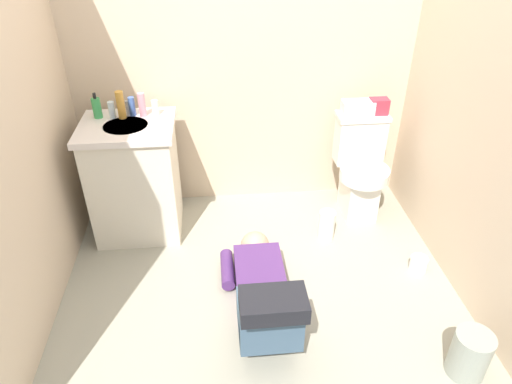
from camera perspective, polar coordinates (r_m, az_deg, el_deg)
ground_plane at (r=2.91m, az=0.37°, el=-11.66°), size 2.88×3.05×0.04m
wall_back at (r=3.24m, az=-1.59°, el=18.19°), size 2.54×0.08×2.40m
wall_right at (r=2.65m, az=28.52°, el=10.88°), size 0.08×2.05×2.40m
toilet at (r=3.41m, az=12.89°, el=2.94°), size 0.36×0.46×0.75m
vanity_cabinet at (r=3.21m, az=-14.90°, el=1.69°), size 0.60×0.52×0.82m
faucet at (r=3.13m, az=-15.76°, el=10.08°), size 0.02×0.02×0.10m
person_plumber at (r=2.59m, az=0.82°, el=-12.55°), size 0.39×1.06×0.52m
tissue_box at (r=3.28m, az=12.60°, el=10.25°), size 0.22×0.11×0.10m
toiletry_bag at (r=3.33m, az=15.12°, el=10.32°), size 0.12×0.09×0.11m
soap_dispenser at (r=3.15m, az=-19.30°, el=9.92°), size 0.06×0.06×0.17m
bottle_clear at (r=3.12m, az=-17.59°, el=9.76°), size 0.04×0.04×0.11m
bottle_amber at (r=3.09m, az=-16.57°, el=10.40°), size 0.05×0.05×0.18m
bottle_blue at (r=3.12m, az=-15.26°, el=10.29°), size 0.04×0.04×0.12m
bottle_pink at (r=3.08m, az=-14.07°, el=10.53°), size 0.05×0.05×0.16m
bottle_white at (r=3.09m, az=-12.50°, el=10.24°), size 0.04×0.04×0.10m
trash_can at (r=2.61m, az=25.17°, el=-17.90°), size 0.19×0.19×0.26m
paper_towel_roll at (r=3.21m, az=8.82°, el=-4.13°), size 0.11×0.11×0.22m
toilet_paper_roll at (r=3.13m, az=19.65°, el=-8.47°), size 0.11×0.11×0.10m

